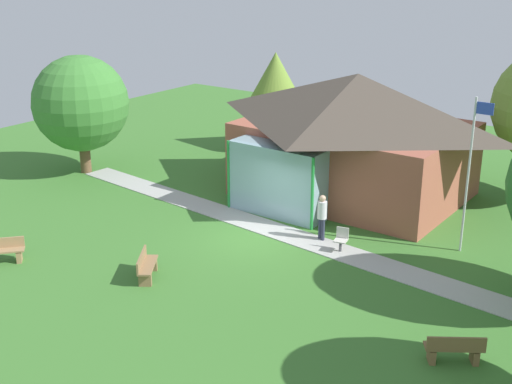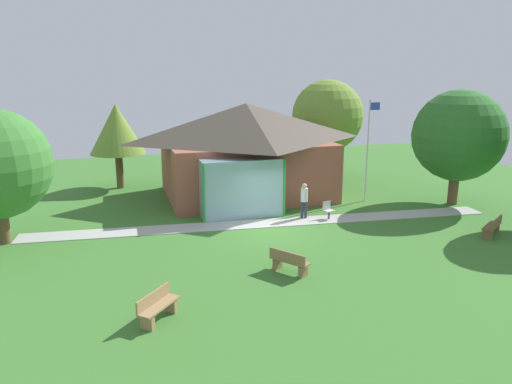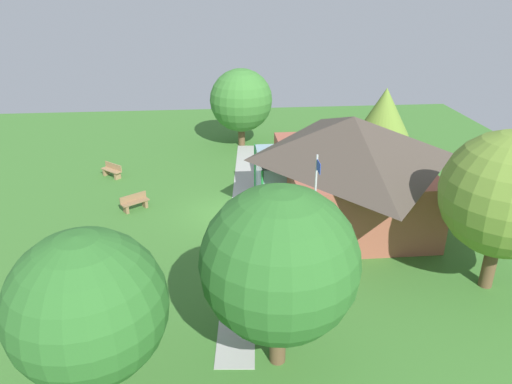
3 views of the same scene
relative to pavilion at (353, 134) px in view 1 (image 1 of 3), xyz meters
name	(u,v)px [view 1 (image 1 of 3)]	position (x,y,z in m)	size (l,w,h in m)	color
ground_plane	(258,238)	(-0.47, -6.19, -2.73)	(44.00, 44.00, 0.00)	#3D752D
pavilion	(353,134)	(0.00, 0.00, 0.00)	(9.83, 8.34, 5.24)	#A35642
footpath	(272,229)	(-0.47, -5.23, -2.71)	(22.01, 1.30, 0.03)	#ADADA8
flagpole	(470,169)	(6.02, -2.89, 0.32)	(0.64, 0.08, 5.51)	silver
bench_lawn_far_right	(454,349)	(8.33, -9.77, -2.32)	(1.49, 1.20, 0.84)	brown
bench_front_center	(146,267)	(-1.48, -10.93, -2.32)	(1.22, 1.48, 0.84)	olive
bench_front_left	(2,251)	(-6.27, -12.96, -2.32)	(1.33, 1.41, 0.84)	#9E7A51
patio_chair_lawn_spare	(341,240)	(2.59, -5.42, -2.31)	(0.52, 0.52, 0.86)	beige
visitor_on_path	(322,214)	(1.52, -4.96, -1.71)	(0.34, 0.34, 1.74)	#2D3347
tree_behind_pavilion_left	(275,81)	(-6.83, 4.19, 0.85)	(3.29, 3.29, 5.09)	brown
tree_west_hedge	(81,104)	(-11.74, -4.58, 0.59)	(4.45, 4.45, 5.56)	brown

